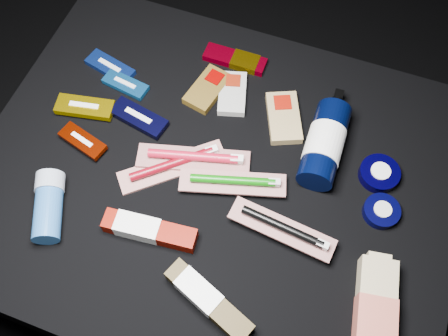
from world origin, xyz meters
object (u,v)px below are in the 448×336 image
(bodywash_bottle, at_px, (375,314))
(deodorant_stick, at_px, (48,205))
(lotion_bottle, at_px, (325,144))
(toothpaste_carton_red, at_px, (146,229))

(bodywash_bottle, distance_m, deodorant_stick, 0.63)
(lotion_bottle, distance_m, toothpaste_carton_red, 0.39)
(bodywash_bottle, distance_m, toothpaste_carton_red, 0.44)
(deodorant_stick, relative_size, toothpaste_carton_red, 0.80)
(lotion_bottle, bearing_deg, bodywash_bottle, -60.75)
(bodywash_bottle, bearing_deg, toothpaste_carton_red, 170.22)
(bodywash_bottle, relative_size, toothpaste_carton_red, 1.12)
(toothpaste_carton_red, bearing_deg, bodywash_bottle, -6.54)
(deodorant_stick, bearing_deg, bodywash_bottle, -23.17)
(toothpaste_carton_red, bearing_deg, deodorant_stick, -179.14)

